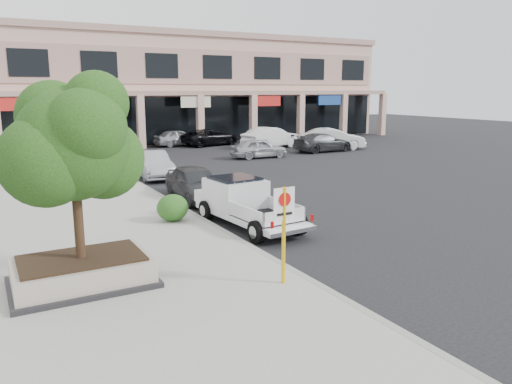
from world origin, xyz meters
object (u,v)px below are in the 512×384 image
(planter_tree, at_px, (78,144))
(lot_car_c, at_px, (323,142))
(curb_car_d, at_px, (105,146))
(pickup_truck, at_px, (249,204))
(curb_car_b, at_px, (152,164))
(curb_car_a, at_px, (196,183))
(no_parking_sign, at_px, (284,222))
(lot_car_b, at_px, (271,137))
(lot_car_d, at_px, (210,137))
(lot_car_e, at_px, (178,138))
(lot_car_f, at_px, (332,139))
(planter, at_px, (82,271))
(curb_car_c, at_px, (123,152))
(lot_car_a, at_px, (259,148))

(planter_tree, xyz_separation_m, lot_car_c, (20.63, 18.52, -2.72))
(planter_tree, bearing_deg, curb_car_d, 76.44)
(pickup_truck, distance_m, curb_car_d, 21.13)
(curb_car_b, bearing_deg, curb_car_a, -86.43)
(no_parking_sign, height_order, lot_car_b, no_parking_sign)
(lot_car_c, height_order, lot_car_d, lot_car_d)
(lot_car_b, distance_m, lot_car_e, 7.73)
(lot_car_c, bearing_deg, lot_car_f, -61.42)
(planter, height_order, curb_car_c, curb_car_c)
(no_parking_sign, bearing_deg, lot_car_d, 69.22)
(planter_tree, xyz_separation_m, lot_car_b, (18.49, 22.58, -2.59))
(planter, distance_m, curb_car_c, 21.09)
(lot_car_a, bearing_deg, pickup_truck, 153.06)
(curb_car_c, bearing_deg, curb_car_b, -93.12)
(lot_car_e, bearing_deg, pickup_truck, 159.13)
(curb_car_a, xyz_separation_m, lot_car_c, (14.70, 10.82, -0.03))
(no_parking_sign, relative_size, lot_car_f, 0.46)
(curb_car_d, relative_size, lot_car_b, 0.97)
(lot_car_d, bearing_deg, planter, 139.41)
(curb_car_b, distance_m, lot_car_c, 15.38)
(lot_car_c, xyz_separation_m, lot_car_d, (-5.66, 8.02, 0.01))
(curb_car_c, height_order, lot_car_f, lot_car_f)
(lot_car_b, bearing_deg, curb_car_a, 126.10)
(lot_car_b, bearing_deg, lot_car_f, -144.70)
(lot_car_c, bearing_deg, lot_car_d, 33.98)
(planter, relative_size, curb_car_a, 0.75)
(lot_car_b, distance_m, lot_car_c, 4.60)
(curb_car_d, relative_size, lot_car_c, 1.02)
(no_parking_sign, distance_m, lot_car_c, 26.69)
(no_parking_sign, bearing_deg, curb_car_b, 83.06)
(curb_car_b, xyz_separation_m, lot_car_d, (8.99, 12.71, -0.01))
(planter_tree, distance_m, lot_car_e, 30.27)
(curb_car_a, bearing_deg, planter_tree, -125.02)
(lot_car_a, xyz_separation_m, lot_car_f, (7.46, 1.55, 0.16))
(no_parking_sign, relative_size, curb_car_b, 0.54)
(pickup_truck, bearing_deg, planter, -157.91)
(planter, bearing_deg, curb_car_c, 73.03)
(pickup_truck, relative_size, curb_car_c, 1.07)
(lot_car_a, height_order, lot_car_e, lot_car_e)
(planter_tree, bearing_deg, lot_car_a, 50.50)
(curb_car_d, height_order, lot_car_b, lot_car_b)
(lot_car_d, bearing_deg, pickup_truck, 147.95)
(lot_car_e, bearing_deg, curb_car_c, 133.15)
(curb_car_b, relative_size, lot_car_b, 0.85)
(lot_car_a, height_order, lot_car_f, lot_car_f)
(curb_car_c, bearing_deg, lot_car_e, 46.34)
(pickup_truck, xyz_separation_m, lot_car_e, (6.59, 24.61, -0.11))
(lot_car_b, bearing_deg, curb_car_d, 70.07)
(curb_car_a, bearing_deg, lot_car_e, 74.26)
(curb_car_a, relative_size, lot_car_c, 0.89)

